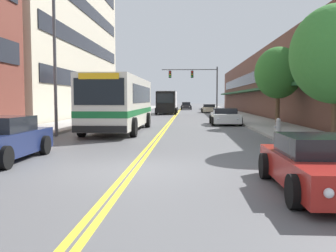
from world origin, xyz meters
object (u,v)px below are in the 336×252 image
car_navy_parked_left_mid (0,140)px  box_truck (167,102)px  car_slate_blue_parked_left_near (133,111)px  street_tree_right_near (336,54)px  car_champagne_parked_right_mid (209,109)px  car_red_parked_right_foreground (321,165)px  city_bus (121,101)px  street_tree_right_mid (278,73)px  car_white_parked_right_far (225,117)px  car_charcoal_moving_lead (186,106)px  street_lamp_left_near (62,45)px  fire_hydrant (278,127)px  traffic_signal_mast (197,80)px

car_navy_parked_left_mid → box_truck: (3.04, 37.52, 0.93)m
car_slate_blue_parked_left_near → street_tree_right_near: 27.70m
box_truck → street_tree_right_near: 35.00m
car_champagne_parked_right_mid → car_red_parked_right_foreground: bearing=-90.2°
city_bus → car_slate_blue_parked_left_near: (-1.86, 17.48, -1.15)m
city_bus → street_tree_right_mid: (10.19, 3.64, 1.91)m
street_tree_right_mid → car_white_parked_right_far: bearing=145.3°
car_charcoal_moving_lead → street_lamp_left_near: 50.21m
car_slate_blue_parked_left_near → car_charcoal_moving_lead: 29.29m
car_slate_blue_parked_left_near → street_tree_right_mid: bearing=-48.9°
car_red_parked_right_foreground → city_bus: bearing=115.2°
car_charcoal_moving_lead → car_slate_blue_parked_left_near: bearing=-100.9°
box_truck → street_lamp_left_near: size_ratio=0.97×
street_lamp_left_near → car_red_parked_right_foreground: bearing=-50.4°
car_white_parked_right_far → fire_hydrant: size_ratio=5.15×
car_champagne_parked_right_mid → traffic_signal_mast: (-1.80, -4.68, 3.82)m
street_tree_right_mid → fire_hydrant: size_ratio=6.29×
car_slate_blue_parked_left_near → box_truck: 9.51m
car_navy_parked_left_mid → street_lamp_left_near: size_ratio=0.60×
street_tree_right_near → street_tree_right_mid: 11.15m
traffic_signal_mast → fire_hydrant: bearing=-83.8°
car_navy_parked_left_mid → car_charcoal_moving_lead: size_ratio=0.96×
car_white_parked_right_far → street_lamp_left_near: street_lamp_left_near is taller
box_truck → street_lamp_left_near: street_lamp_left_near is taller
car_slate_blue_parked_left_near → traffic_signal_mast: (7.08, 8.93, 3.75)m
car_champagne_parked_right_mid → city_bus: bearing=-102.7°
box_truck → street_tree_right_near: (8.45, -33.90, 2.07)m
street_lamp_left_near → street_tree_right_near: bearing=-18.5°
car_navy_parked_left_mid → traffic_signal_mast: size_ratio=0.64×
car_charcoal_moving_lead → city_bus: bearing=-94.5°
city_bus → car_champagne_parked_right_mid: bearing=77.3°
traffic_signal_mast → street_tree_right_mid: traffic_signal_mast is taller
car_slate_blue_parked_left_near → traffic_signal_mast: bearing=51.6°
car_navy_parked_left_mid → street_lamp_left_near: bearing=94.3°
city_bus → car_slate_blue_parked_left_near: 17.62m
car_red_parked_right_foreground → street_tree_right_near: (2.90, 7.05, 3.09)m
box_truck → street_tree_right_mid: street_tree_right_mid is taller
fire_hydrant → box_truck: bearing=103.5°
street_tree_right_near → traffic_signal_mast: bearing=97.6°
street_tree_right_mid → street_lamp_left_near: bearing=-150.5°
car_navy_parked_left_mid → car_red_parked_right_foreground: car_navy_parked_left_mid is taller
car_white_parked_right_far → car_champagne_parked_right_mid: bearing=89.6°
car_white_parked_right_far → street_tree_right_near: bearing=-77.9°
car_charcoal_moving_lead → fire_hydrant: bearing=-84.5°
street_tree_right_near → fire_hydrant: size_ratio=6.39×
street_tree_right_near → street_tree_right_mid: (0.45, 11.14, 0.06)m
car_champagne_parked_right_mid → fire_hydrant: (1.50, -34.83, -0.00)m
car_charcoal_moving_lead → box_truck: bearing=-96.9°
car_red_parked_right_foreground → street_tree_right_mid: street_tree_right_mid is taller
box_truck → traffic_signal_mast: 4.83m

